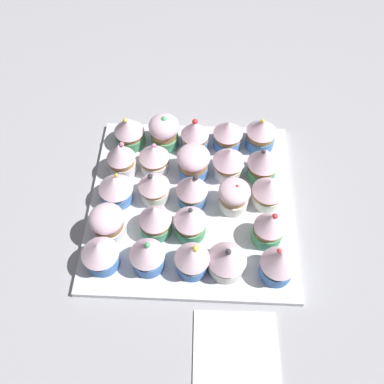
% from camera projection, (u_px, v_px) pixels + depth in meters
% --- Properties ---
extents(ground_plane, '(1.80, 1.80, 0.03)m').
position_uv_depth(ground_plane, '(192.00, 208.00, 0.80)').
color(ground_plane, '#9E9EA3').
extents(baking_tray, '(0.38, 0.38, 0.01)m').
position_uv_depth(baking_tray, '(192.00, 203.00, 0.78)').
color(baking_tray, silver).
rests_on(baking_tray, ground_plane).
extents(cupcake_0, '(0.06, 0.06, 0.08)m').
position_uv_depth(cupcake_0, '(279.00, 263.00, 0.67)').
color(cupcake_0, '#477AC6').
rests_on(cupcake_0, baking_tray).
extents(cupcake_1, '(0.05, 0.05, 0.08)m').
position_uv_depth(cupcake_1, '(269.00, 228.00, 0.70)').
color(cupcake_1, '#4C9E6B').
rests_on(cupcake_1, baking_tray).
extents(cupcake_2, '(0.06, 0.06, 0.06)m').
position_uv_depth(cupcake_2, '(269.00, 191.00, 0.75)').
color(cupcake_2, white).
rests_on(cupcake_2, baking_tray).
extents(cupcake_3, '(0.06, 0.06, 0.08)m').
position_uv_depth(cupcake_3, '(263.00, 163.00, 0.78)').
color(cupcake_3, '#4C9E6B').
rests_on(cupcake_3, baking_tray).
extents(cupcake_4, '(0.06, 0.06, 0.07)m').
position_uv_depth(cupcake_4, '(261.00, 133.00, 0.82)').
color(cupcake_4, '#477AC6').
rests_on(cupcake_4, baking_tray).
extents(cupcake_5, '(0.07, 0.07, 0.07)m').
position_uv_depth(cupcake_5, '(227.00, 259.00, 0.67)').
color(cupcake_5, white).
rests_on(cupcake_5, baking_tray).
extents(cupcake_6, '(0.06, 0.06, 0.06)m').
position_uv_depth(cupcake_6, '(234.00, 196.00, 0.75)').
color(cupcake_6, white).
rests_on(cupcake_6, baking_tray).
extents(cupcake_7, '(0.06, 0.06, 0.07)m').
position_uv_depth(cupcake_7, '(229.00, 162.00, 0.78)').
color(cupcake_7, white).
rests_on(cupcake_7, baking_tray).
extents(cupcake_8, '(0.06, 0.06, 0.07)m').
position_uv_depth(cupcake_8, '(228.00, 134.00, 0.82)').
color(cupcake_8, '#477AC6').
rests_on(cupcake_8, baking_tray).
extents(cupcake_9, '(0.06, 0.06, 0.08)m').
position_uv_depth(cupcake_9, '(192.00, 258.00, 0.67)').
color(cupcake_9, '#477AC6').
rests_on(cupcake_9, baking_tray).
extents(cupcake_10, '(0.06, 0.06, 0.07)m').
position_uv_depth(cupcake_10, '(190.00, 222.00, 0.71)').
color(cupcake_10, '#4C9E6B').
rests_on(cupcake_10, baking_tray).
extents(cupcake_11, '(0.06, 0.06, 0.08)m').
position_uv_depth(cupcake_11, '(194.00, 190.00, 0.74)').
color(cupcake_11, '#477AC6').
rests_on(cupcake_11, baking_tray).
extents(cupcake_12, '(0.06, 0.06, 0.07)m').
position_uv_depth(cupcake_12, '(195.00, 162.00, 0.79)').
color(cupcake_12, '#477AC6').
rests_on(cupcake_12, baking_tray).
extents(cupcake_13, '(0.06, 0.06, 0.08)m').
position_uv_depth(cupcake_13, '(195.00, 135.00, 0.82)').
color(cupcake_13, '#477AC6').
rests_on(cupcake_13, baking_tray).
extents(cupcake_14, '(0.06, 0.06, 0.08)m').
position_uv_depth(cupcake_14, '(147.00, 254.00, 0.68)').
color(cupcake_14, '#477AC6').
rests_on(cupcake_14, baking_tray).
extents(cupcake_15, '(0.06, 0.06, 0.07)m').
position_uv_depth(cupcake_15, '(155.00, 219.00, 0.71)').
color(cupcake_15, '#4C9E6B').
rests_on(cupcake_15, baking_tray).
extents(cupcake_16, '(0.06, 0.06, 0.07)m').
position_uv_depth(cupcake_16, '(154.00, 186.00, 0.76)').
color(cupcake_16, white).
rests_on(cupcake_16, baking_tray).
extents(cupcake_17, '(0.06, 0.06, 0.07)m').
position_uv_depth(cupcake_17, '(154.00, 158.00, 0.80)').
color(cupcake_17, white).
rests_on(cupcake_17, baking_tray).
extents(cupcake_18, '(0.06, 0.06, 0.08)m').
position_uv_depth(cupcake_18, '(164.00, 131.00, 0.83)').
color(cupcake_18, '#4C9E6B').
rests_on(cupcake_18, baking_tray).
extents(cupcake_19, '(0.06, 0.06, 0.07)m').
position_uv_depth(cupcake_19, '(100.00, 254.00, 0.68)').
color(cupcake_19, '#477AC6').
rests_on(cupcake_19, baking_tray).
extents(cupcake_20, '(0.06, 0.06, 0.07)m').
position_uv_depth(cupcake_20, '(108.00, 223.00, 0.71)').
color(cupcake_20, white).
rests_on(cupcake_20, baking_tray).
extents(cupcake_21, '(0.06, 0.06, 0.07)m').
position_uv_depth(cupcake_21, '(116.00, 186.00, 0.76)').
color(cupcake_21, '#477AC6').
rests_on(cupcake_21, baking_tray).
extents(cupcake_22, '(0.05, 0.05, 0.08)m').
position_uv_depth(cupcake_22, '(121.00, 158.00, 0.79)').
color(cupcake_22, white).
rests_on(cupcake_22, baking_tray).
extents(cupcake_23, '(0.06, 0.06, 0.07)m').
position_uv_depth(cupcake_23, '(129.00, 131.00, 0.83)').
color(cupcake_23, '#4C9E6B').
rests_on(cupcake_23, baking_tray).
extents(napkin, '(0.13, 0.13, 0.01)m').
position_uv_depth(napkin, '(236.00, 352.00, 0.64)').
color(napkin, white).
rests_on(napkin, ground_plane).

